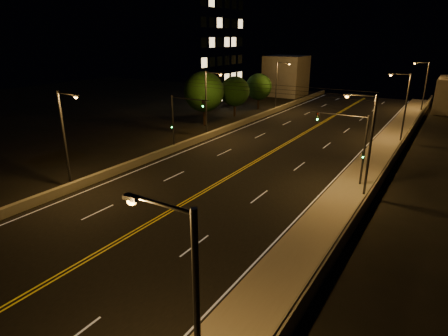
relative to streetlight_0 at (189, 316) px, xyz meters
The scene contains 22 objects.
road 22.86m from the streetlight_0, 121.00° to the left, with size 18.00×120.00×0.02m, color black.
sidewalk 19.73m from the streetlight_0, 92.10° to the left, with size 3.60×120.00×0.30m, color gray.
curb 19.91m from the streetlight_0, 97.65° to the left, with size 0.14×120.00×0.15m, color gray.
parapet_wall 19.60m from the streetlight_0, 87.16° to the left, with size 0.30×120.00×1.00m, color gray.
jersey_barrier 28.86m from the streetlight_0, 137.81° to the left, with size 0.45×120.00×0.76m, color gray.
distant_building_left 76.76m from the streetlight_0, 111.00° to the left, with size 8.00×8.00×8.50m, color gray.
parapet_rail 19.49m from the streetlight_0, 87.16° to the left, with size 0.06×0.06×120.00m, color black.
lane_markings 22.80m from the streetlight_0, 121.09° to the left, with size 17.32×116.00×0.00m.
streetlight_0 is the anchor object (origin of this frame).
streetlight_1 23.08m from the streetlight_0, 90.00° to the left, with size 2.55×0.28×8.39m.
streetlight_2 42.80m from the streetlight_0, 90.00° to the left, with size 2.55×0.28×8.39m.
streetlight_3 66.85m from the streetlight_0, 90.00° to the left, with size 2.55×0.28×8.39m.
streetlight_4 24.36m from the streetlight_0, 151.49° to the left, with size 2.55×0.28×8.39m.
streetlight_5 38.79m from the streetlight_0, 123.49° to the left, with size 2.55×0.28×8.39m.
streetlight_6 57.91m from the streetlight_0, 111.69° to the left, with size 2.55×0.28×8.39m.
traffic_signal_right 25.23m from the streetlight_0, 93.36° to the left, with size 5.11×0.31×6.36m.
traffic_signal_left 32.36m from the streetlight_0, 128.93° to the left, with size 5.11×0.31×6.36m.
overhead_wires 30.97m from the streetlight_0, 111.88° to the left, with size 22.00×0.03×0.83m.
building_tower 68.32m from the streetlight_0, 129.85° to the left, with size 24.00×15.00×27.34m.
tree_0 45.75m from the streetlight_0, 124.34° to the left, with size 5.78×5.78×7.84m.
tree_1 52.35m from the streetlight_0, 118.96° to the left, with size 4.77×4.77×6.47m.
tree_2 59.38m from the streetlight_0, 115.01° to the left, with size 4.64×4.64×6.29m.
Camera 1 is at (16.99, -6.00, 12.50)m, focal length 30.00 mm.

